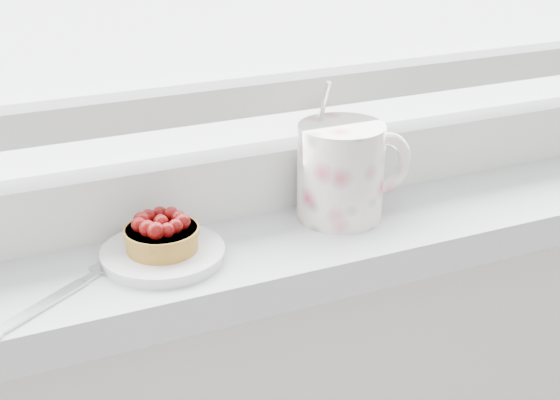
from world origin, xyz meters
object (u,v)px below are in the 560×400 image
fork (69,290)px  floral_mug (343,169)px  raspberry_tart (161,233)px  saucer (163,254)px

fork → floral_mug: bearing=7.8°
raspberry_tart → floral_mug: floral_mug is taller
saucer → fork: saucer is taller
fork → raspberry_tart: bearing=14.3°
floral_mug → fork: size_ratio=0.82×
raspberry_tart → saucer: bearing=15.9°
raspberry_tart → floral_mug: (0.21, 0.02, 0.03)m
saucer → fork: (-0.10, -0.02, -0.00)m
saucer → floral_mug: bearing=4.7°
saucer → fork: bearing=-165.7°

